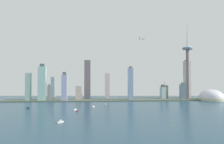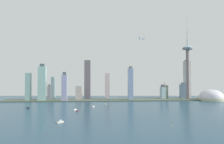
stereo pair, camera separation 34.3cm
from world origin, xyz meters
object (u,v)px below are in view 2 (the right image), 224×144
at_px(skyscraper_1, 187,83).
at_px(skyscraper_5, 79,93).
at_px(skyscraper_10, 165,91).
at_px(skyscraper_7, 87,79).
at_px(skyscraper_0, 42,83).
at_px(skyscraper_13, 163,93).
at_px(boat_3, 60,122).
at_px(observation_tower, 188,61).
at_px(boat_6, 93,106).
at_px(channel_buoy_0, 172,125).
at_px(skyscraper_8, 64,88).
at_px(channel_buoy_1, 149,118).
at_px(boat_2, 106,104).
at_px(skyscraper_9, 187,79).
at_px(skyscraper_3, 130,84).
at_px(airplane, 143,39).
at_px(boat_5, 28,108).
at_px(channel_buoy_2, 43,127).
at_px(stadium_dome, 212,98).
at_px(skyscraper_12, 107,86).
at_px(skyscraper_6, 184,91).
at_px(skyscraper_4, 53,88).
at_px(skyscraper_11, 49,92).
at_px(boat_1, 77,111).
at_px(skyscraper_2, 28,87).
at_px(boat_7, 75,110).

xyz_separation_m(skyscraper_1, skyscraper_5, (-441.73, -33.68, -34.24)).
distance_m(skyscraper_1, skyscraper_10, 96.75).
bearing_deg(skyscraper_5, skyscraper_7, 68.53).
xyz_separation_m(skyscraper_0, skyscraper_13, (459.67, 47.30, -38.19)).
height_order(skyscraper_13, boat_3, skyscraper_13).
relative_size(observation_tower, skyscraper_10, 4.69).
xyz_separation_m(boat_6, channel_buoy_0, (136.56, -253.04, -0.63)).
relative_size(observation_tower, skyscraper_8, 3.03).
bearing_deg(boat_3, channel_buoy_1, -32.25).
bearing_deg(boat_2, skyscraper_9, 118.29).
bearing_deg(skyscraper_3, skyscraper_8, -177.18).
relative_size(boat_6, airplane, 0.33).
height_order(skyscraper_10, airplane, airplane).
bearing_deg(airplane, channel_buoy_0, -122.00).
height_order(boat_5, channel_buoy_2, boat_5).
distance_m(stadium_dome, channel_buoy_2, 657.56).
xyz_separation_m(skyscraper_1, skyscraper_7, (-412.80, 39.89, 17.94)).
relative_size(stadium_dome, channel_buoy_2, 43.26).
bearing_deg(channel_buoy_2, skyscraper_12, 76.15).
distance_m(skyscraper_6, skyscraper_12, 308.16).
relative_size(skyscraper_4, channel_buoy_0, 46.80).
bearing_deg(boat_2, stadium_dome, 100.42).
height_order(stadium_dome, skyscraper_11, skyscraper_11).
bearing_deg(skyscraper_0, boat_1, -59.71).
xyz_separation_m(boat_2, boat_5, (-211.37, -63.03, 0.12)).
relative_size(skyscraper_1, boat_6, 12.63).
bearing_deg(skyscraper_1, skyscraper_8, -171.07).
relative_size(skyscraper_6, channel_buoy_2, 30.20).
bearing_deg(skyscraper_0, boat_3, -71.26).
relative_size(skyscraper_3, channel_buoy_1, 59.11).
relative_size(stadium_dome, boat_5, 5.26).
distance_m(stadium_dome, boat_3, 616.23).
bearing_deg(boat_6, skyscraper_11, 70.36).
bearing_deg(skyscraper_3, skyscraper_13, 17.16).
xyz_separation_m(stadium_dome, skyscraper_6, (-81.64, 58.28, 21.08)).
height_order(skyscraper_3, skyscraper_9, skyscraper_9).
bearing_deg(boat_1, skyscraper_2, -1.53).
xyz_separation_m(observation_tower, skyscraper_4, (-516.17, 64.51, -106.16)).
bearing_deg(skyscraper_1, skyscraper_6, -134.16).
bearing_deg(skyscraper_10, skyscraper_11, 179.38).
bearing_deg(skyscraper_10, boat_3, -125.96).
distance_m(skyscraper_3, skyscraper_4, 302.94).
bearing_deg(boat_7, skyscraper_9, 4.21).
distance_m(skyscraper_3, boat_3, 439.61).
height_order(skyscraper_9, skyscraper_10, skyscraper_9).
bearing_deg(skyscraper_0, boat_2, -29.79).
relative_size(skyscraper_4, skyscraper_12, 0.84).
relative_size(skyscraper_12, boat_2, 9.07).
bearing_deg(boat_3, boat_6, 33.44).
bearing_deg(skyscraper_13, skyscraper_11, 172.30).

